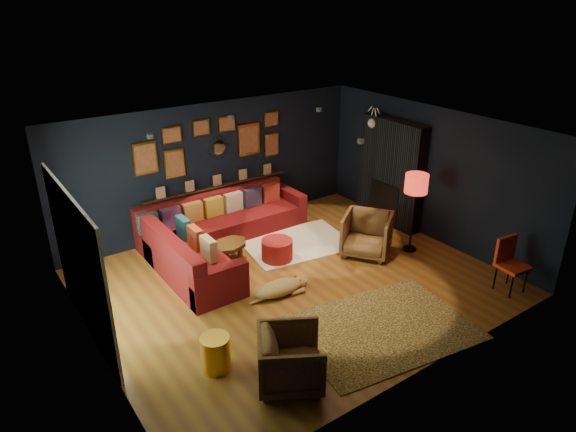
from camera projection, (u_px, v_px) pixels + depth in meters
floor at (294, 282)px, 8.74m from camera, size 6.50×6.50×0.00m
room_walls at (295, 195)px, 8.09m from camera, size 6.50×6.50×6.50m
sectional at (212, 236)px, 9.64m from camera, size 3.41×2.69×0.86m
ledge at (217, 186)px, 10.37m from camera, size 3.20×0.12×0.04m
gallery_wall at (213, 143)px, 10.03m from camera, size 3.15×0.04×1.02m
sunburst_mirror at (219, 147)px, 10.14m from camera, size 0.47×0.16×0.47m
fireplace at (390, 176)px, 10.62m from camera, size 0.31×1.60×2.20m
deer_head at (379, 122)px, 10.60m from camera, size 0.50×0.28×0.45m
sliding_door at (80, 265)px, 7.06m from camera, size 0.06×2.80×2.20m
ceiling_spots at (266, 125)px, 8.30m from camera, size 3.30×2.50×0.06m
shag_rug at (297, 243)px, 10.04m from camera, size 2.19×1.73×0.03m
leopard_rug at (382, 328)px, 7.56m from camera, size 2.81×2.20×0.01m
coffee_table at (230, 247)px, 9.24m from camera, size 0.88×0.77×0.37m
pouf at (277, 249)px, 9.37m from camera, size 0.57×0.57×0.37m
armchair_left at (291, 357)px, 6.35m from camera, size 1.05×1.06×0.82m
armchair_right at (367, 233)px, 9.51m from camera, size 1.14×1.15×0.87m
gold_stool at (216, 353)px, 6.67m from camera, size 0.39×0.39×0.49m
orange_chair at (510, 260)px, 8.34m from camera, size 0.48×0.48×0.92m
floor_lamp at (416, 187)px, 9.30m from camera, size 0.42×0.42×1.53m
dog at (279, 285)px, 8.28m from camera, size 1.17×0.66×0.36m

